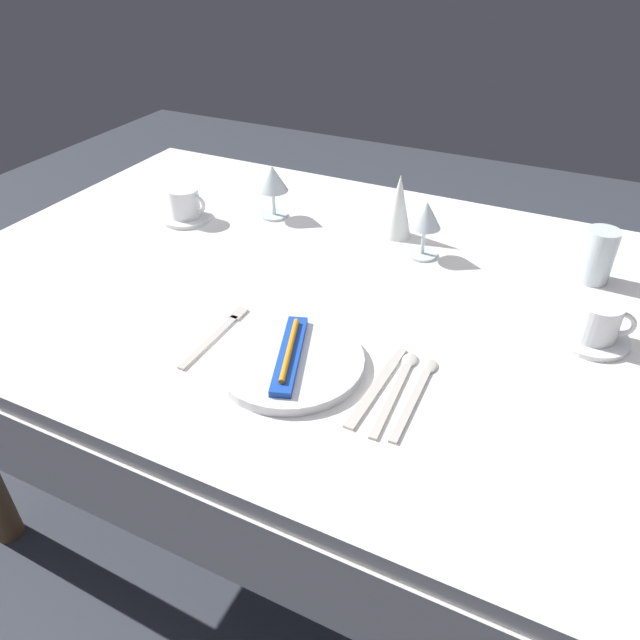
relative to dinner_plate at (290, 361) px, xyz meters
The scene contains 16 objects.
ground_plane 0.80m from the dinner_plate, 87.70° to the left, with size 6.00×6.00×0.00m, color #383D47.
dining_table 0.29m from the dinner_plate, 87.70° to the left, with size 1.80×1.11×0.74m.
dinner_plate is the anchor object (origin of this frame).
toothbrush_package 0.02m from the dinner_plate, behind, with size 0.10×0.21×0.02m.
fork_outer 0.17m from the dinner_plate, behind, with size 0.02×0.21×0.00m.
dinner_knife 0.16m from the dinner_plate, ahead, with size 0.03×0.22×0.00m.
spoon_soup 0.19m from the dinner_plate, 10.91° to the left, with size 0.03×0.22×0.01m.
spoon_dessert 0.22m from the dinner_plate, ahead, with size 0.03×0.22×0.01m.
saucer_left 0.56m from the dinner_plate, 33.31° to the left, with size 0.13×0.13×0.01m, color white.
coffee_cup_left 0.56m from the dinner_plate, 33.21° to the left, with size 0.11×0.08×0.07m.
saucer_right 0.65m from the dinner_plate, 142.04° to the left, with size 0.13×0.13×0.01m, color white.
coffee_cup_right 0.65m from the dinner_plate, 141.94° to the left, with size 0.10×0.08×0.07m.
wine_glass_centre 0.61m from the dinner_plate, 121.99° to the left, with size 0.08×0.08×0.13m.
wine_glass_left 0.49m from the dinner_plate, 79.88° to the left, with size 0.07×0.07×0.13m.
drink_tumbler 0.69m from the dinner_plate, 50.14° to the left, with size 0.07×0.07×0.12m.
napkin_folded 0.55m from the dinner_plate, 90.10° to the left, with size 0.07×0.07×0.15m, color white.
Camera 1 is at (0.38, -0.97, 1.40)m, focal length 33.14 mm.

